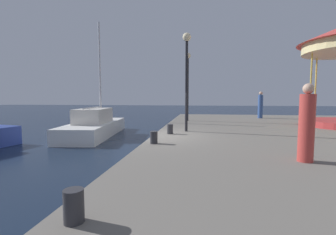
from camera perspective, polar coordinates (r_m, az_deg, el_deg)
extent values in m
plane|color=#162338|center=(9.63, -3.56, -8.91)|extent=(120.00, 120.00, 0.00)
cube|color=slate|center=(10.50, 35.17, -6.40)|extent=(13.33, 24.09, 0.80)
cube|color=white|center=(14.88, -17.18, -2.67)|extent=(2.95, 6.92, 0.80)
cube|color=beige|center=(14.65, -17.45, 0.43)|extent=(1.86, 3.11, 0.83)
cylinder|color=silver|center=(16.03, -16.06, 10.46)|extent=(0.12, 0.12, 6.22)
cylinder|color=silver|center=(14.53, -17.63, 2.30)|extent=(0.44, 3.01, 0.08)
cylinder|color=gold|center=(16.39, 31.92, 5.96)|extent=(0.08, 0.08, 3.43)
cylinder|color=gold|center=(14.43, 31.07, 6.25)|extent=(0.08, 0.08, 3.43)
cylinder|color=black|center=(10.40, 4.47, 7.32)|extent=(0.12, 0.12, 3.88)
sphere|color=#F9E5B2|center=(10.70, 4.54, 18.73)|extent=(0.36, 0.36, 0.36)
cylinder|color=black|center=(15.22, 4.75, 6.62)|extent=(0.12, 0.12, 3.93)
sphere|color=#F9E5B2|center=(15.44, 4.81, 14.61)|extent=(0.36, 0.36, 0.36)
cylinder|color=#2D2D33|center=(3.20, -21.71, -19.15)|extent=(0.24, 0.24, 0.40)
cylinder|color=#2D2D33|center=(9.70, 0.50, -2.79)|extent=(0.24, 0.24, 0.40)
cylinder|color=#2D2D33|center=(7.69, -3.42, -4.79)|extent=(0.24, 0.24, 0.40)
cylinder|color=#2D4C8C|center=(18.37, 21.33, 2.47)|extent=(0.34, 0.34, 1.68)
sphere|color=tan|center=(18.37, 21.42, 5.46)|extent=(0.24, 0.24, 0.24)
cylinder|color=#B23833|center=(6.32, 30.34, -2.22)|extent=(0.34, 0.34, 1.56)
sphere|color=tan|center=(6.28, 30.69, 5.98)|extent=(0.24, 0.24, 0.24)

